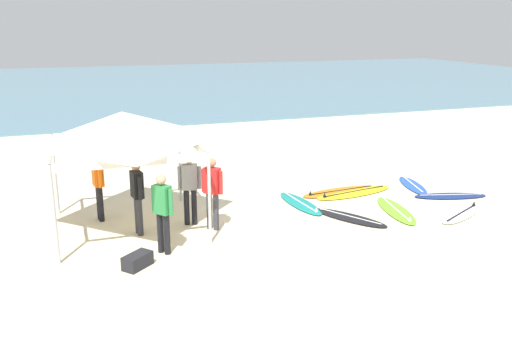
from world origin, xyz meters
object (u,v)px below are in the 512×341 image
(canopy_tent, at_px, (123,128))
(surfboard_yellow, at_px, (354,192))
(person_red, at_px, (212,189))
(person_green, at_px, (162,208))
(surfboard_orange, at_px, (341,191))
(surfboard_white, at_px, (461,214))
(person_grey, at_px, (190,185))
(surfboard_teal, at_px, (300,203))
(gear_bag_near_tent, at_px, (137,261))
(surfboard_lime, at_px, (396,210))
(person_orange, at_px, (98,181))
(surfboard_black, at_px, (349,217))
(surfboard_blue, at_px, (413,185))
(person_black, at_px, (137,193))
(surfboard_navy, at_px, (451,196))

(canopy_tent, height_order, surfboard_yellow, canopy_tent)
(person_red, relative_size, person_green, 1.00)
(surfboard_orange, height_order, surfboard_white, same)
(person_grey, bearing_deg, surfboard_teal, 8.82)
(surfboard_yellow, bearing_deg, canopy_tent, -174.87)
(surfboard_yellow, relative_size, person_grey, 1.51)
(surfboard_white, bearing_deg, gear_bag_near_tent, -177.36)
(surfboard_yellow, relative_size, surfboard_white, 1.35)
(surfboard_lime, relative_size, person_orange, 1.29)
(surfboard_lime, bearing_deg, gear_bag_near_tent, -170.22)
(person_orange, bearing_deg, surfboard_teal, -6.07)
(surfboard_lime, distance_m, surfboard_orange, 1.99)
(surfboard_black, xyz_separation_m, surfboard_blue, (3.09, 1.84, 0.00))
(surfboard_lime, relative_size, person_grey, 1.29)
(person_black, xyz_separation_m, person_red, (1.66, -0.25, 0.00))
(canopy_tent, distance_m, person_black, 1.50)
(surfboard_orange, distance_m, person_grey, 4.78)
(surfboard_yellow, xyz_separation_m, person_red, (-4.45, -1.33, 0.95))
(surfboard_blue, height_order, surfboard_white, same)
(surfboard_orange, relative_size, person_grey, 1.45)
(canopy_tent, bearing_deg, surfboard_teal, 2.40)
(person_red, xyz_separation_m, person_green, (-1.32, -0.99, 0.00))
(person_black, bearing_deg, person_orange, 121.78)
(surfboard_black, relative_size, person_black, 1.18)
(surfboard_black, xyz_separation_m, person_green, (-4.66, -0.55, 0.95))
(surfboard_lime, distance_m, person_grey, 5.29)
(canopy_tent, bearing_deg, surfboard_orange, 7.42)
(surfboard_blue, relative_size, person_black, 1.13)
(person_black, height_order, gear_bag_near_tent, person_black)
(surfboard_black, height_order, surfboard_blue, same)
(surfboard_navy, relative_size, surfboard_lime, 0.94)
(surfboard_yellow, distance_m, surfboard_teal, 1.85)
(surfboard_black, bearing_deg, person_black, 172.07)
(person_black, bearing_deg, surfboard_navy, -0.54)
(surfboard_lime, distance_m, person_red, 4.83)
(surfboard_navy, height_order, surfboard_orange, same)
(surfboard_black, distance_m, person_green, 4.79)
(surfboard_navy, bearing_deg, person_black, 179.46)
(surfboard_yellow, bearing_deg, person_grey, -170.08)
(surfboard_navy, relative_size, person_grey, 1.22)
(canopy_tent, height_order, person_green, canopy_tent)
(surfboard_navy, height_order, person_green, person_green)
(surfboard_black, xyz_separation_m, surfboard_navy, (3.48, 0.62, 0.00))
(surfboard_orange, relative_size, gear_bag_near_tent, 4.14)
(surfboard_yellow, xyz_separation_m, surfboard_teal, (-1.81, -0.38, 0.00))
(surfboard_black, xyz_separation_m, person_orange, (-5.77, 1.93, 0.95))
(surfboard_white, bearing_deg, surfboard_blue, 82.67)
(person_red, xyz_separation_m, gear_bag_near_tent, (-1.94, -1.52, -0.85))
(person_grey, bearing_deg, surfboard_blue, 7.63)
(person_green, bearing_deg, person_orange, 114.12)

